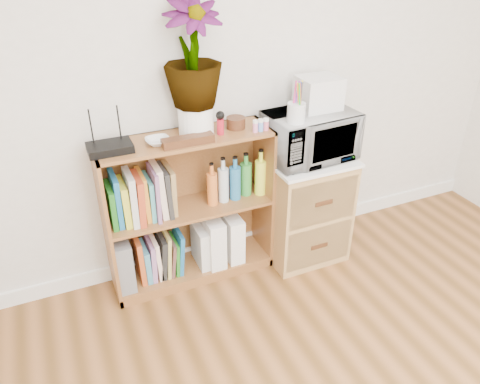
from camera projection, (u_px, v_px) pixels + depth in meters
skirting_board at (235, 241)px, 3.25m from camera, size 4.00×0.02×0.10m
bookshelf at (190, 210)px, 2.80m from camera, size 1.00×0.30×0.95m
wicker_unit at (303, 207)px, 3.06m from camera, size 0.50×0.45×0.70m
microwave at (310, 136)px, 2.80m from camera, size 0.54×0.39×0.29m
pen_cup at (296, 113)px, 2.57m from camera, size 0.10×0.10×0.11m
small_appliance at (318, 93)px, 2.74m from camera, size 0.24×0.20×0.19m
router at (110, 148)px, 2.40m from camera, size 0.23×0.15×0.04m
white_bowl at (158, 141)px, 2.48m from camera, size 0.13×0.13×0.03m
plant_pot at (196, 120)px, 2.56m from camera, size 0.19×0.19×0.16m
potted_plant at (193, 54)px, 2.38m from camera, size 0.31×0.31×0.55m
trinket_box at (188, 141)px, 2.47m from camera, size 0.28×0.07×0.05m
kokeshi_doll at (220, 127)px, 2.58m from camera, size 0.04×0.04×0.09m
wooden_bowl at (236, 123)px, 2.66m from camera, size 0.11×0.11×0.06m
paint_jars at (261, 127)px, 2.62m from camera, size 0.10×0.04×0.05m
file_box at (122, 260)px, 2.77m from camera, size 0.10×0.26×0.32m
magazine_holder_left at (202, 245)px, 2.95m from camera, size 0.08×0.21×0.27m
magazine_holder_mid at (212, 239)px, 2.96m from camera, size 0.10×0.26×0.33m
magazine_holder_right at (231, 235)px, 3.01m from camera, size 0.10×0.25×0.31m
cookbooks at (142, 196)px, 2.62m from camera, size 0.37×0.20×0.31m
liquor_bottles at (236, 177)px, 2.83m from camera, size 0.38×0.07×0.29m
lower_books at (158, 256)px, 2.86m from camera, size 0.29×0.19×0.30m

